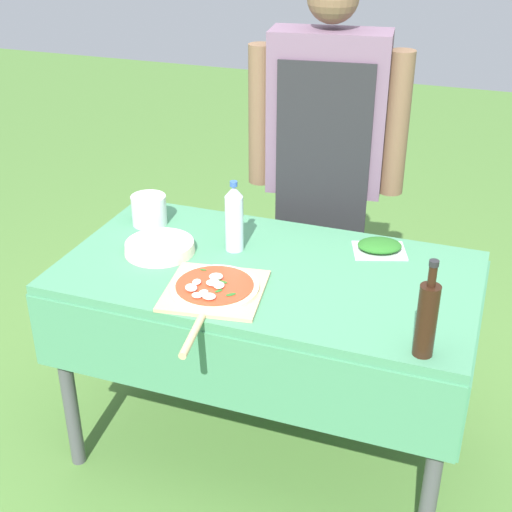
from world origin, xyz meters
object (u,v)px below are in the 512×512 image
at_px(person_cook, 326,153).
at_px(pizza_on_peel, 213,290).
at_px(herb_container, 380,246).
at_px(water_bottle, 234,218).
at_px(mixing_tub, 149,210).
at_px(oil_bottle, 427,318).
at_px(plate_stack, 160,247).
at_px(prep_table, 268,294).

xyz_separation_m(person_cook, pizza_on_peel, (-0.13, -0.88, -0.19)).
relative_size(pizza_on_peel, herb_container, 2.45).
bearing_deg(person_cook, water_bottle, 63.95).
height_order(water_bottle, mixing_tub, water_bottle).
bearing_deg(water_bottle, oil_bottle, -29.79).
bearing_deg(mixing_tub, pizza_on_peel, -42.82).
relative_size(pizza_on_peel, water_bottle, 2.07).
height_order(person_cook, oil_bottle, person_cook).
bearing_deg(oil_bottle, water_bottle, 150.21).
distance_m(oil_bottle, mixing_tub, 1.25).
relative_size(oil_bottle, plate_stack, 1.18).
xyz_separation_m(water_bottle, herb_container, (0.50, 0.16, -0.11)).
bearing_deg(water_bottle, mixing_tub, 166.99).
relative_size(herb_container, plate_stack, 0.88).
xyz_separation_m(mixing_tub, plate_stack, (0.15, -0.21, -0.04)).
distance_m(pizza_on_peel, water_bottle, 0.35).
xyz_separation_m(herb_container, plate_stack, (-0.75, -0.28, -0.00)).
xyz_separation_m(prep_table, mixing_tub, (-0.56, 0.19, 0.17)).
bearing_deg(person_cook, herb_container, 120.99).
xyz_separation_m(prep_table, person_cook, (0.02, 0.66, 0.31)).
relative_size(prep_table, oil_bottle, 4.81).
distance_m(person_cook, water_bottle, 0.60).
distance_m(prep_table, pizza_on_peel, 0.28).
bearing_deg(herb_container, plate_stack, -159.75).
bearing_deg(prep_table, mixing_tub, 161.49).
distance_m(mixing_tub, plate_stack, 0.26).
bearing_deg(plate_stack, mixing_tub, 125.59).
bearing_deg(person_cook, oil_bottle, 111.84).
xyz_separation_m(herb_container, mixing_tub, (-0.90, -0.07, 0.04)).
height_order(pizza_on_peel, oil_bottle, oil_bottle).
distance_m(herb_container, mixing_tub, 0.90).
relative_size(prep_table, person_cook, 0.84).
relative_size(prep_table, herb_container, 6.48).
bearing_deg(prep_table, pizza_on_peel, -115.90).
height_order(pizza_on_peel, herb_container, pizza_on_peel).
bearing_deg(prep_table, plate_stack, -177.37).
distance_m(prep_table, plate_stack, 0.43).
height_order(prep_table, mixing_tub, mixing_tub).
bearing_deg(prep_table, herb_container, 37.14).
relative_size(pizza_on_peel, oil_bottle, 1.82).
xyz_separation_m(oil_bottle, herb_container, (-0.24, 0.59, -0.10)).
distance_m(water_bottle, mixing_tub, 0.41).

